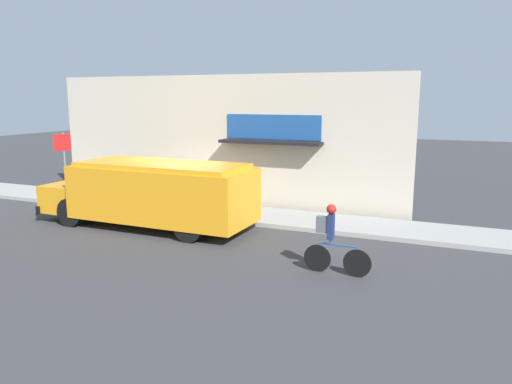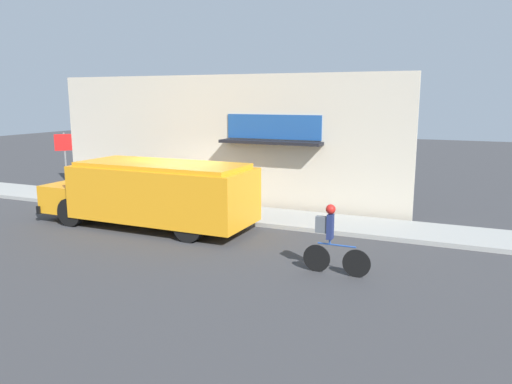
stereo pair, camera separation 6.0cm
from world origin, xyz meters
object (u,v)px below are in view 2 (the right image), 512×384
school_bus (153,192)px  cyclist (331,239)px  stop_sign_post (64,155)px  trash_bin (128,187)px

school_bus → cyclist: bearing=-16.2°
school_bus → stop_sign_post: (-5.10, 1.81, 0.70)m
school_bus → trash_bin: 3.68m
stop_sign_post → trash_bin: stop_sign_post is taller
cyclist → stop_sign_post: 11.61m
school_bus → trash_bin: (-2.76, 2.40, -0.45)m
stop_sign_post → trash_bin: bearing=14.2°
school_bus → cyclist: size_ratio=4.30×
school_bus → cyclist: school_bus is taller
cyclist → stop_sign_post: size_ratio=0.64×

